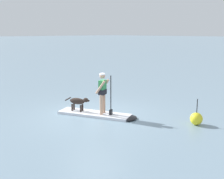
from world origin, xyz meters
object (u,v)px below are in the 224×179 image
Objects in this scene: paddleboard at (99,114)px; person_paddler at (103,90)px; marker_buoy at (196,119)px; dog at (78,102)px.

person_paddler reaches higher than paddleboard.
marker_buoy is (3.27, 1.69, 0.18)m from paddleboard.
paddleboard is at bearing -152.68° from marker_buoy.
marker_buoy is at bearing 26.47° from dog.
person_paddler is 3.62m from marker_buoy.
paddleboard is 3.08× the size of dog.
marker_buoy reaches higher than paddleboard.
dog is 4.63m from marker_buoy.
paddleboard is at bearing -156.86° from person_paddler.
dog is 1.12× the size of marker_buoy.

